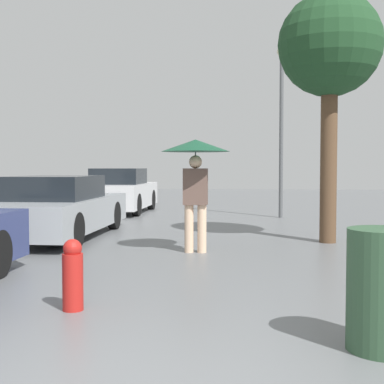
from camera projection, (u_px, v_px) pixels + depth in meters
pedestrian at (195, 161)px, 8.49m from camera, size 1.09×1.09×1.81m
parked_car_middle at (60, 208)px, 10.43m from camera, size 1.64×4.44×1.20m
parked_car_farthest at (120, 192)px, 16.06m from camera, size 1.64×3.84×1.33m
tree at (330, 49)px, 9.54m from camera, size 1.85×1.85×4.49m
street_lamp at (281, 112)px, 14.33m from camera, size 0.27×0.27×4.59m
trash_bin at (384, 290)px, 3.98m from camera, size 0.55×0.55×0.91m
fire_hydrant at (73, 275)px, 5.10m from camera, size 0.20×0.20×0.69m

